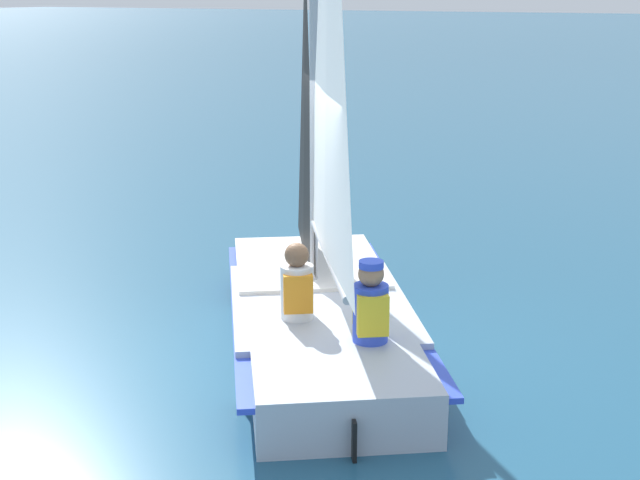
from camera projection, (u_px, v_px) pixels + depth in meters
name	position (u px, v px, depth m)	size (l,w,h in m)	color
ground_plane	(320.00, 344.00, 8.68)	(260.00, 260.00, 0.00)	#235675
sailboat_main	(321.00, 276.00, 8.43)	(4.46, 3.78, 5.38)	#B2BCCC
sailor_helm	(297.00, 301.00, 8.05)	(0.43, 0.42, 1.16)	black
sailor_crew	(370.00, 321.00, 7.52)	(0.43, 0.42, 1.16)	black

